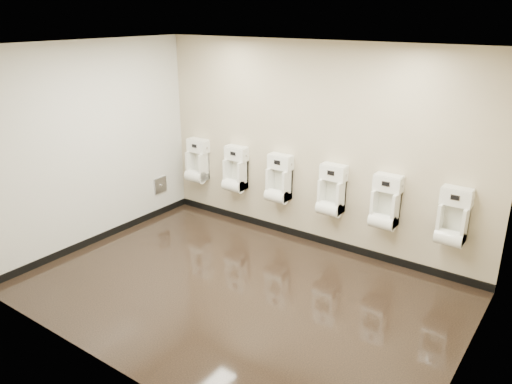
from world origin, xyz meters
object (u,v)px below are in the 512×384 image
(access_panel, at_px, (160,185))
(urinal_0, at_px, (197,164))
(urinal_2, at_px, (279,182))
(urinal_4, at_px, (385,206))
(urinal_3, at_px, (331,194))
(urinal_5, at_px, (453,221))
(urinal_1, at_px, (235,172))

(access_panel, xyz_separation_m, urinal_0, (0.43, 0.43, 0.32))
(urinal_0, bearing_deg, urinal_2, 0.00)
(urinal_2, height_order, urinal_4, same)
(urinal_3, bearing_deg, access_panel, -171.39)
(access_panel, relative_size, urinal_5, 0.37)
(urinal_0, xyz_separation_m, urinal_2, (1.56, 0.00, 0.00))
(urinal_1, distance_m, urinal_5, 3.22)
(urinal_0, height_order, urinal_4, same)
(urinal_1, bearing_deg, access_panel, -160.35)
(urinal_3, relative_size, urinal_5, 1.00)
(urinal_4, xyz_separation_m, urinal_5, (0.83, 0.00, 0.00))
(urinal_2, bearing_deg, urinal_4, 0.00)
(access_panel, bearing_deg, urinal_5, 5.55)
(access_panel, height_order, urinal_1, urinal_1)
(access_panel, xyz_separation_m, urinal_3, (2.84, 0.43, 0.32))
(access_panel, distance_m, urinal_2, 2.06)
(urinal_4, relative_size, urinal_5, 1.00)
(urinal_0, relative_size, urinal_3, 1.00)
(urinal_1, bearing_deg, urinal_5, 0.00)
(urinal_2, relative_size, urinal_5, 1.00)
(urinal_1, bearing_deg, urinal_4, 0.00)
(access_panel, bearing_deg, urinal_0, 45.06)
(urinal_3, xyz_separation_m, urinal_5, (1.59, 0.00, 0.00))
(urinal_2, distance_m, urinal_5, 2.43)
(urinal_5, bearing_deg, urinal_3, 180.00)
(urinal_0, height_order, urinal_5, same)
(urinal_3, height_order, urinal_5, same)
(urinal_5, bearing_deg, urinal_4, 180.00)
(access_panel, distance_m, urinal_0, 0.69)
(urinal_2, distance_m, urinal_4, 1.60)
(urinal_4, bearing_deg, urinal_1, 180.00)
(access_panel, relative_size, urinal_2, 0.37)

